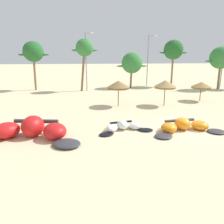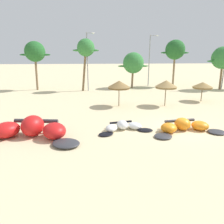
# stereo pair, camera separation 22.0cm
# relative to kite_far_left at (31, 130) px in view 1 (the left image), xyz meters

# --- Properties ---
(ground_plane) EXTENTS (260.00, 260.00, 0.00)m
(ground_plane) POSITION_rel_kite_far_left_xyz_m (11.94, 0.99, -0.60)
(ground_plane) COLOR beige
(kite_far_left) EXTENTS (8.27, 4.39, 1.58)m
(kite_far_left) POSITION_rel_kite_far_left_xyz_m (0.00, 0.00, 0.00)
(kite_far_left) COLOR #333338
(kite_far_left) RESTS_ON ground
(kite_left) EXTENTS (4.70, 2.60, 0.74)m
(kite_left) POSITION_rel_kite_far_left_xyz_m (7.11, 0.96, -0.32)
(kite_left) COLOR black
(kite_left) RESTS_ON ground
(kite_left_of_center) EXTENTS (6.25, 3.12, 0.99)m
(kite_left_of_center) POSITION_rel_kite_far_left_xyz_m (12.02, 0.26, -0.22)
(kite_left_of_center) COLOR #333338
(kite_left_of_center) RESTS_ON ground
(beach_umbrella_near_van) EXTENTS (2.67, 2.67, 3.07)m
(beach_umbrella_near_van) POSITION_rel_kite_far_left_xyz_m (7.81, 9.17, 1.99)
(beach_umbrella_near_van) COLOR brown
(beach_umbrella_near_van) RESTS_ON ground
(beach_umbrella_middle) EXTENTS (2.60, 2.60, 3.09)m
(beach_umbrella_middle) POSITION_rel_kite_far_left_xyz_m (13.41, 8.84, 2.01)
(beach_umbrella_middle) COLOR brown
(beach_umbrella_middle) RESTS_ON ground
(beach_umbrella_near_palms) EXTENTS (2.59, 2.59, 2.55)m
(beach_umbrella_near_palms) POSITION_rel_kite_far_left_xyz_m (19.11, 10.88, 1.53)
(beach_umbrella_near_palms) COLOR brown
(beach_umbrella_near_palms) RESTS_ON ground
(palm_leftmost) EXTENTS (5.12, 3.42, 8.22)m
(palm_leftmost) POSITION_rel_kite_far_left_xyz_m (-4.83, 22.61, 5.83)
(palm_leftmost) COLOR #7F6647
(palm_leftmost) RESTS_ON ground
(palm_left) EXTENTS (4.31, 2.87, 8.56)m
(palm_left) POSITION_rel_kite_far_left_xyz_m (3.78, 20.81, 6.38)
(palm_left) COLOR brown
(palm_left) RESTS_ON ground
(palm_left_of_gap) EXTENTS (5.68, 3.79, 6.46)m
(palm_left_of_gap) POSITION_rel_kite_far_left_xyz_m (12.26, 23.27, 3.92)
(palm_left_of_gap) COLOR brown
(palm_left_of_gap) RESTS_ON ground
(palm_center_left) EXTENTS (5.47, 3.65, 8.73)m
(palm_center_left) POSITION_rel_kite_far_left_xyz_m (20.37, 24.28, 6.23)
(palm_center_left) COLOR #7F6647
(palm_center_left) RESTS_ON ground
(palm_center_right) EXTENTS (5.69, 3.80, 7.40)m
(palm_center_right) POSITION_rel_kite_far_left_xyz_m (27.18, 19.76, 4.85)
(palm_center_right) COLOR brown
(palm_center_right) RESTS_ON ground
(lamppost_west) EXTENTS (1.43, 0.24, 9.54)m
(lamppost_west) POSITION_rel_kite_far_left_xyz_m (4.09, 20.81, 4.67)
(lamppost_west) COLOR gray
(lamppost_west) RESTS_ON ground
(lamppost_west_center) EXTENTS (1.69, 0.24, 9.65)m
(lamppost_west_center) POSITION_rel_kite_far_left_xyz_m (16.01, 25.74, 4.75)
(lamppost_west_center) COLOR gray
(lamppost_west_center) RESTS_ON ground
(lamppost_east_center) EXTENTS (1.59, 0.24, 10.72)m
(lamppost_east_center) POSITION_rel_kite_far_left_xyz_m (28.24, 20.50, 5.28)
(lamppost_east_center) COLOR gray
(lamppost_east_center) RESTS_ON ground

